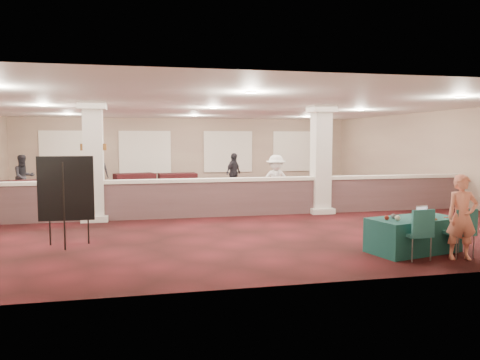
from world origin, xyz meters
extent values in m
plane|color=#3E0F12|center=(0.00, 0.00, 0.00)|extent=(16.00, 16.00, 0.00)
cube|color=#8B6D60|center=(0.00, 8.00, 1.60)|extent=(16.00, 0.04, 3.20)
cube|color=#8B6D60|center=(0.00, -8.00, 1.60)|extent=(16.00, 0.04, 3.20)
cube|color=#8B6D60|center=(8.00, 0.00, 1.60)|extent=(0.04, 16.00, 3.20)
cube|color=silver|center=(0.00, 0.00, 3.20)|extent=(16.00, 16.00, 0.02)
cube|color=#513638|center=(0.00, -1.50, 0.50)|extent=(15.60, 0.20, 1.00)
cube|color=silver|center=(0.00, -1.50, 1.05)|extent=(15.60, 0.28, 0.10)
cube|color=silver|center=(-3.50, -1.50, 1.60)|extent=(0.50, 0.50, 3.20)
cube|color=silver|center=(-3.50, -1.50, 0.08)|extent=(0.70, 0.70, 0.16)
cube|color=silver|center=(-3.50, -1.50, 3.10)|extent=(0.72, 0.72, 0.20)
cube|color=silver|center=(3.00, -1.50, 1.60)|extent=(0.50, 0.50, 3.20)
cube|color=silver|center=(3.00, -1.50, 0.08)|extent=(0.70, 0.70, 0.16)
cube|color=silver|center=(3.00, -1.50, 3.10)|extent=(0.72, 0.72, 0.20)
cylinder|color=brown|center=(-3.78, -1.50, 2.00)|extent=(0.12, 0.12, 0.18)
cylinder|color=white|center=(-3.78, -1.50, 2.00)|extent=(0.09, 0.09, 0.10)
cylinder|color=brown|center=(-3.22, -1.50, 2.00)|extent=(0.12, 0.12, 0.18)
cylinder|color=white|center=(-3.22, -1.50, 2.00)|extent=(0.09, 0.09, 0.10)
cube|color=#0F3836|center=(2.92, -6.50, 0.34)|extent=(1.91, 1.26, 0.67)
cube|color=#215F61|center=(3.54, -7.00, 0.45)|extent=(0.49, 0.49, 0.06)
cube|color=#215F61|center=(3.55, -7.21, 0.71)|extent=(0.45, 0.08, 0.44)
cylinder|color=slate|center=(3.36, -7.20, 0.21)|extent=(0.03, 0.03, 0.42)
cylinder|color=slate|center=(3.74, -7.18, 0.21)|extent=(0.03, 0.03, 0.42)
cylinder|color=slate|center=(3.34, -6.82, 0.21)|extent=(0.03, 0.03, 0.42)
cylinder|color=slate|center=(3.72, -6.80, 0.21)|extent=(0.03, 0.03, 0.42)
cube|color=#215F61|center=(2.63, -7.00, 0.47)|extent=(0.51, 0.51, 0.06)
cube|color=#215F61|center=(2.65, -7.22, 0.72)|extent=(0.46, 0.08, 0.46)
cylinder|color=slate|center=(2.45, -7.21, 0.22)|extent=(0.03, 0.03, 0.43)
cylinder|color=slate|center=(2.84, -7.18, 0.22)|extent=(0.03, 0.03, 0.43)
cylinder|color=slate|center=(2.42, -6.82, 0.22)|extent=(0.03, 0.03, 0.43)
cylinder|color=slate|center=(2.82, -6.79, 0.22)|extent=(0.03, 0.03, 0.43)
cube|color=black|center=(-3.78, -4.61, 1.21)|extent=(1.10, 0.09, 1.32)
cylinder|color=black|center=(-4.16, -4.36, 0.88)|extent=(0.03, 0.03, 1.76)
cylinder|color=black|center=(-3.39, -4.38, 0.88)|extent=(0.03, 0.03, 1.76)
cylinder|color=black|center=(-3.79, -4.89, 0.88)|extent=(0.03, 0.03, 1.76)
imported|color=#D2725B|center=(3.45, -7.20, 0.78)|extent=(0.63, 0.48, 1.57)
cube|color=black|center=(-6.14, 3.00, 0.38)|extent=(2.06, 1.40, 0.76)
cube|color=black|center=(-0.37, 0.30, 0.38)|extent=(1.99, 1.24, 0.75)
cube|color=black|center=(5.45, 0.30, 0.35)|extent=(1.87, 1.24, 0.69)
cube|color=black|center=(-2.50, 6.48, 0.35)|extent=(1.89, 1.29, 0.70)
cube|color=black|center=(-0.60, 6.50, 0.34)|extent=(1.74, 0.98, 0.68)
cube|color=black|center=(6.50, 3.20, 0.35)|extent=(1.85, 1.17, 0.70)
imported|color=black|center=(-6.50, 4.00, 0.82)|extent=(0.89, 0.81, 1.64)
imported|color=white|center=(2.06, 0.00, 0.85)|extent=(1.18, 0.76, 1.70)
imported|color=black|center=(1.50, 4.19, 0.82)|extent=(1.00, 1.02, 1.65)
imported|color=black|center=(-4.00, 5.98, 0.85)|extent=(0.84, 0.46, 1.70)
cube|color=silver|center=(3.20, -6.48, 0.68)|extent=(0.35, 0.28, 0.02)
cube|color=silver|center=(3.17, -6.38, 0.79)|extent=(0.30, 0.08, 0.20)
cube|color=silver|center=(3.17, -6.38, 0.78)|extent=(0.27, 0.07, 0.18)
cube|color=#AF5E1C|center=(3.02, -6.71, 0.69)|extent=(0.42, 0.35, 0.03)
sphere|color=beige|center=(2.44, -6.71, 0.72)|extent=(0.10, 0.10, 0.10)
sphere|color=maroon|center=(2.28, -6.61, 0.72)|extent=(0.09, 0.09, 0.09)
sphere|color=#4A4B4F|center=(2.49, -6.49, 0.72)|extent=(0.10, 0.10, 0.10)
cube|color=red|center=(3.56, -6.61, 0.68)|extent=(0.11, 0.05, 0.01)
camera|label=1|loc=(-2.34, -14.61, 2.21)|focal=35.00mm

